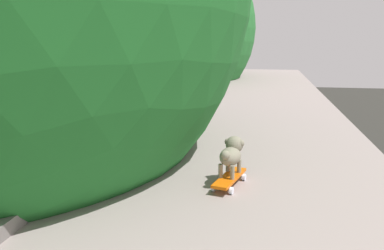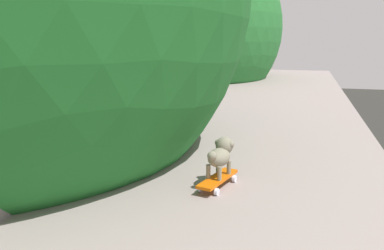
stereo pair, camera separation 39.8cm
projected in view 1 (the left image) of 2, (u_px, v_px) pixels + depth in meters
city_bus at (97, 137)px, 22.24m from camera, size 2.65×11.01×2.98m
roadside_tree_far at (156, 29)px, 12.25m from camera, size 5.95×5.95×10.15m
toy_skateboard at (230, 178)px, 3.36m from camera, size 0.27×0.54×0.08m
small_dog at (232, 153)px, 3.37m from camera, size 0.22×0.37×0.31m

